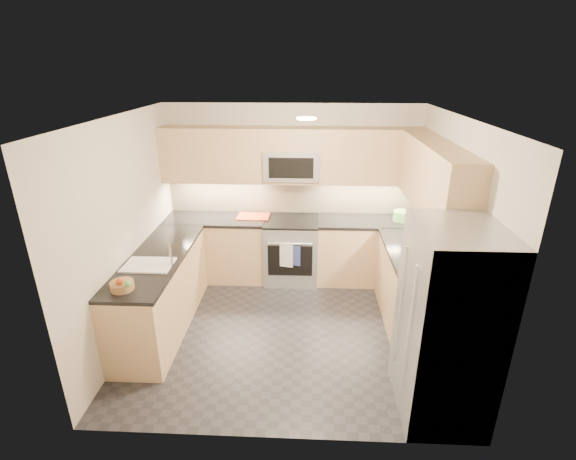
# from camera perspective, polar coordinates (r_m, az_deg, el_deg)

# --- Properties ---
(floor) EXTENTS (3.60, 3.20, 0.00)m
(floor) POSITION_cam_1_polar(r_m,az_deg,el_deg) (5.21, -0.19, -13.28)
(floor) COLOR #232328
(floor) RESTS_ON ground
(ceiling) EXTENTS (3.60, 3.20, 0.02)m
(ceiling) POSITION_cam_1_polar(r_m,az_deg,el_deg) (4.29, -0.23, 15.17)
(ceiling) COLOR beige
(ceiling) RESTS_ON wall_back
(wall_back) EXTENTS (3.60, 0.02, 2.50)m
(wall_back) POSITION_cam_1_polar(r_m,az_deg,el_deg) (6.12, 0.56, 5.24)
(wall_back) COLOR beige
(wall_back) RESTS_ON floor
(wall_front) EXTENTS (3.60, 0.02, 2.50)m
(wall_front) POSITION_cam_1_polar(r_m,az_deg,el_deg) (3.19, -1.69, -11.45)
(wall_front) COLOR beige
(wall_front) RESTS_ON floor
(wall_left) EXTENTS (0.02, 3.20, 2.50)m
(wall_left) POSITION_cam_1_polar(r_m,az_deg,el_deg) (5.02, -21.17, -0.07)
(wall_left) COLOR beige
(wall_left) RESTS_ON floor
(wall_right) EXTENTS (0.02, 3.20, 2.50)m
(wall_right) POSITION_cam_1_polar(r_m,az_deg,el_deg) (4.87, 21.48, -0.82)
(wall_right) COLOR beige
(wall_right) RESTS_ON floor
(base_cab_back_left) EXTENTS (1.42, 0.60, 0.90)m
(base_cab_back_left) POSITION_cam_1_polar(r_m,az_deg,el_deg) (6.25, -9.62, -2.54)
(base_cab_back_left) COLOR tan
(base_cab_back_left) RESTS_ON floor
(base_cab_back_right) EXTENTS (1.42, 0.60, 0.90)m
(base_cab_back_right) POSITION_cam_1_polar(r_m,az_deg,el_deg) (6.18, 10.59, -2.93)
(base_cab_back_right) COLOR tan
(base_cab_back_right) RESTS_ON floor
(base_cab_right) EXTENTS (0.60, 1.70, 0.90)m
(base_cab_right) POSITION_cam_1_polar(r_m,az_deg,el_deg) (5.25, 16.65, -8.22)
(base_cab_right) COLOR tan
(base_cab_right) RESTS_ON floor
(base_cab_peninsula) EXTENTS (0.60, 2.00, 0.90)m
(base_cab_peninsula) POSITION_cam_1_polar(r_m,az_deg,el_deg) (5.25, -16.95, -8.25)
(base_cab_peninsula) COLOR tan
(base_cab_peninsula) RESTS_ON floor
(countertop_back_left) EXTENTS (1.42, 0.63, 0.04)m
(countertop_back_left) POSITION_cam_1_polar(r_m,az_deg,el_deg) (6.08, -9.90, 1.50)
(countertop_back_left) COLOR black
(countertop_back_left) RESTS_ON base_cab_back_left
(countertop_back_right) EXTENTS (1.42, 0.63, 0.04)m
(countertop_back_right) POSITION_cam_1_polar(r_m,az_deg,el_deg) (6.00, 10.90, 1.16)
(countertop_back_right) COLOR black
(countertop_back_right) RESTS_ON base_cab_back_right
(countertop_right) EXTENTS (0.63, 1.70, 0.04)m
(countertop_right) POSITION_cam_1_polar(r_m,az_deg,el_deg) (5.04, 17.22, -3.58)
(countertop_right) COLOR black
(countertop_right) RESTS_ON base_cab_right
(countertop_peninsula) EXTENTS (0.63, 2.00, 0.04)m
(countertop_peninsula) POSITION_cam_1_polar(r_m,az_deg,el_deg) (5.04, -17.53, -3.61)
(countertop_peninsula) COLOR black
(countertop_peninsula) RESTS_ON base_cab_peninsula
(upper_cab_back) EXTENTS (3.60, 0.35, 0.75)m
(upper_cab_back) POSITION_cam_1_polar(r_m,az_deg,el_deg) (5.80, 0.51, 10.19)
(upper_cab_back) COLOR tan
(upper_cab_back) RESTS_ON wall_back
(upper_cab_right) EXTENTS (0.35, 1.95, 0.75)m
(upper_cab_right) POSITION_cam_1_polar(r_m,az_deg,el_deg) (4.89, 19.49, 6.69)
(upper_cab_right) COLOR tan
(upper_cab_right) RESTS_ON wall_right
(backsplash_back) EXTENTS (3.60, 0.01, 0.51)m
(backsplash_back) POSITION_cam_1_polar(r_m,az_deg,el_deg) (6.13, 0.55, 4.73)
(backsplash_back) COLOR tan
(backsplash_back) RESTS_ON wall_back
(backsplash_right) EXTENTS (0.01, 2.30, 0.51)m
(backsplash_right) POSITION_cam_1_polar(r_m,az_deg,el_deg) (5.28, 19.90, 0.51)
(backsplash_right) COLOR tan
(backsplash_right) RESTS_ON wall_right
(gas_range) EXTENTS (0.76, 0.65, 0.91)m
(gas_range) POSITION_cam_1_polar(r_m,az_deg,el_deg) (6.09, 0.41, -2.83)
(gas_range) COLOR #A5A9AD
(gas_range) RESTS_ON floor
(range_cooktop) EXTENTS (0.76, 0.65, 0.03)m
(range_cooktop) POSITION_cam_1_polar(r_m,az_deg,el_deg) (5.91, 0.42, 1.22)
(range_cooktop) COLOR black
(range_cooktop) RESTS_ON gas_range
(oven_door_glass) EXTENTS (0.62, 0.02, 0.45)m
(oven_door_glass) POSITION_cam_1_polar(r_m,az_deg,el_deg) (5.80, 0.28, -4.24)
(oven_door_glass) COLOR black
(oven_door_glass) RESTS_ON gas_range
(oven_handle) EXTENTS (0.60, 0.02, 0.02)m
(oven_handle) POSITION_cam_1_polar(r_m,az_deg,el_deg) (5.66, 0.28, -1.87)
(oven_handle) COLOR #B2B5BA
(oven_handle) RESTS_ON gas_range
(microwave) EXTENTS (0.76, 0.40, 0.40)m
(microwave) POSITION_cam_1_polar(r_m,az_deg,el_deg) (5.81, 0.50, 8.93)
(microwave) COLOR #9D9FA5
(microwave) RESTS_ON upper_cab_back
(microwave_door) EXTENTS (0.60, 0.01, 0.28)m
(microwave_door) POSITION_cam_1_polar(r_m,az_deg,el_deg) (5.61, 0.41, 8.46)
(microwave_door) COLOR black
(microwave_door) RESTS_ON microwave
(refrigerator) EXTENTS (0.70, 0.90, 1.80)m
(refrigerator) POSITION_cam_1_polar(r_m,az_deg,el_deg) (3.95, 20.90, -11.93)
(refrigerator) COLOR #A0A2A7
(refrigerator) RESTS_ON floor
(fridge_handle_left) EXTENTS (0.02, 0.02, 1.20)m
(fridge_handle_left) POSITION_cam_1_polar(r_m,az_deg,el_deg) (3.68, 16.21, -13.05)
(fridge_handle_left) COLOR #B2B5BA
(fridge_handle_left) RESTS_ON refrigerator
(fridge_handle_right) EXTENTS (0.02, 0.02, 1.20)m
(fridge_handle_right) POSITION_cam_1_polar(r_m,az_deg,el_deg) (3.97, 15.08, -10.10)
(fridge_handle_right) COLOR #B2B5BA
(fridge_handle_right) RESTS_ON refrigerator
(sink_basin) EXTENTS (0.52, 0.38, 0.16)m
(sink_basin) POSITION_cam_1_polar(r_m,az_deg,el_deg) (4.85, -18.44, -5.30)
(sink_basin) COLOR white
(sink_basin) RESTS_ON base_cab_peninsula
(faucet) EXTENTS (0.03, 0.03, 0.28)m
(faucet) POSITION_cam_1_polar(r_m,az_deg,el_deg) (4.68, -15.75, -3.27)
(faucet) COLOR silver
(faucet) RESTS_ON countertop_peninsula
(utensil_bowl) EXTENTS (0.30, 0.30, 0.14)m
(utensil_bowl) POSITION_cam_1_polar(r_m,az_deg,el_deg) (6.06, 15.27, 1.89)
(utensil_bowl) COLOR #58A546
(utensil_bowl) RESTS_ON countertop_back_right
(cutting_board) EXTENTS (0.46, 0.33, 0.01)m
(cutting_board) POSITION_cam_1_polar(r_m,az_deg,el_deg) (6.03, -4.77, 1.87)
(cutting_board) COLOR red
(cutting_board) RESTS_ON countertop_back_left
(fruit_basket) EXTENTS (0.27, 0.27, 0.08)m
(fruit_basket) POSITION_cam_1_polar(r_m,az_deg,el_deg) (4.41, -21.74, -7.08)
(fruit_basket) COLOR #9B7448
(fruit_basket) RESTS_ON countertop_peninsula
(fruit_apple) EXTENTS (0.07, 0.07, 0.07)m
(fruit_apple) POSITION_cam_1_polar(r_m,az_deg,el_deg) (4.33, -22.03, -6.56)
(fruit_apple) COLOR #A53A12
(fruit_apple) RESTS_ON fruit_basket
(fruit_pear) EXTENTS (0.06, 0.06, 0.06)m
(fruit_pear) POSITION_cam_1_polar(r_m,az_deg,el_deg) (4.26, -21.06, -6.89)
(fruit_pear) COLOR #4CA647
(fruit_pear) RESTS_ON fruit_basket
(dish_towel_check) EXTENTS (0.18, 0.06, 0.34)m
(dish_towel_check) POSITION_cam_1_polar(r_m,az_deg,el_deg) (5.72, -0.23, -3.50)
(dish_towel_check) COLOR white
(dish_towel_check) RESTS_ON oven_handle
(dish_towel_blue) EXTENTS (0.15, 0.06, 0.29)m
(dish_towel_blue) POSITION_cam_1_polar(r_m,az_deg,el_deg) (5.72, 0.94, -3.52)
(dish_towel_blue) COLOR navy
(dish_towel_blue) RESTS_ON oven_handle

